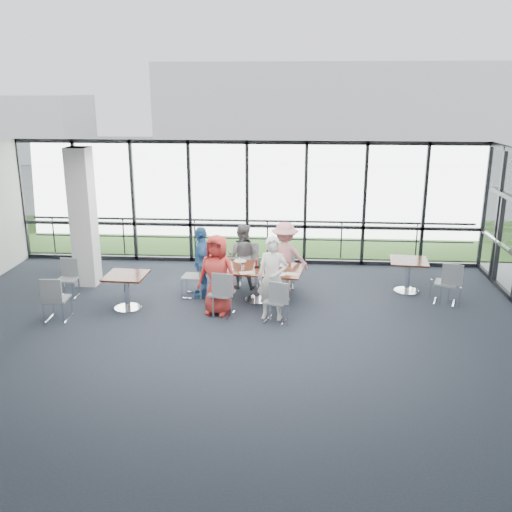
# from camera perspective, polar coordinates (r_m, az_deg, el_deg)

# --- Properties ---
(floor) EXTENTS (12.00, 10.00, 0.02)m
(floor) POSITION_cam_1_polar(r_m,az_deg,el_deg) (10.53, -3.25, -8.67)
(floor) COLOR #222532
(floor) RESTS_ON ground
(ceiling) EXTENTS (12.00, 10.00, 0.04)m
(ceiling) POSITION_cam_1_polar(r_m,az_deg,el_deg) (9.62, -3.57, 8.92)
(ceiling) COLOR silver
(ceiling) RESTS_ON ground
(wall_front) EXTENTS (12.00, 0.10, 3.20)m
(wall_front) POSITION_cam_1_polar(r_m,az_deg,el_deg) (5.44, -10.49, -15.53)
(wall_front) COLOR silver
(wall_front) RESTS_ON ground
(curtain_wall_back) EXTENTS (12.00, 0.10, 3.20)m
(curtain_wall_back) POSITION_cam_1_polar(r_m,az_deg,el_deg) (14.78, -0.89, 5.32)
(curtain_wall_back) COLOR white
(curtain_wall_back) RESTS_ON ground
(exit_door) EXTENTS (0.12, 1.60, 2.10)m
(exit_door) POSITION_cam_1_polar(r_m,az_deg,el_deg) (14.42, 23.14, 1.46)
(exit_door) COLOR black
(exit_door) RESTS_ON ground
(structural_column) EXTENTS (0.50, 0.50, 3.20)m
(structural_column) POSITION_cam_1_polar(r_m,az_deg,el_deg) (13.67, -16.89, 3.69)
(structural_column) COLOR white
(structural_column) RESTS_ON ground
(apron) EXTENTS (80.00, 70.00, 0.02)m
(apron) POSITION_cam_1_polar(r_m,az_deg,el_deg) (20.00, 0.39, 3.53)
(apron) COLOR gray
(apron) RESTS_ON ground
(grass_strip) EXTENTS (80.00, 5.00, 0.01)m
(grass_strip) POSITION_cam_1_polar(r_m,az_deg,el_deg) (18.05, -0.03, 2.21)
(grass_strip) COLOR #2D501F
(grass_strip) RESTS_ON ground
(hangar_main) EXTENTS (24.00, 10.00, 6.00)m
(hangar_main) POSITION_cam_1_polar(r_m,az_deg,el_deg) (41.56, 8.17, 14.30)
(hangar_main) COLOR silver
(hangar_main) RESTS_ON ground
(hangar_aux) EXTENTS (10.00, 6.00, 4.00)m
(hangar_aux) POSITION_cam_1_polar(r_m,az_deg,el_deg) (42.19, -23.57, 11.80)
(hangar_aux) COLOR silver
(hangar_aux) RESTS_ON ground
(guard_rail) EXTENTS (12.00, 0.06, 0.06)m
(guard_rail) POSITION_cam_1_polar(r_m,az_deg,el_deg) (15.61, -0.68, 1.78)
(guard_rail) COLOR #2D2D33
(guard_rail) RESTS_ON ground
(main_table) EXTENTS (2.11, 1.38, 0.75)m
(main_table) POSITION_cam_1_polar(r_m,az_deg,el_deg) (12.27, 0.10, -1.71)
(main_table) COLOR #330F09
(main_table) RESTS_ON ground
(side_table_left) EXTENTS (0.85, 0.85, 0.75)m
(side_table_left) POSITION_cam_1_polar(r_m,az_deg,el_deg) (12.11, -12.86, -2.39)
(side_table_left) COLOR #330F09
(side_table_left) RESTS_ON ground
(side_table_right) EXTENTS (0.89, 0.89, 0.75)m
(side_table_right) POSITION_cam_1_polar(r_m,az_deg,el_deg) (13.26, 15.00, -0.91)
(side_table_right) COLOR #330F09
(side_table_right) RESTS_ON ground
(diner_near_left) EXTENTS (0.92, 0.73, 1.66)m
(diner_near_left) POSITION_cam_1_polar(r_m,az_deg,el_deg) (11.55, -3.90, -1.88)
(diner_near_left) COLOR red
(diner_near_left) RESTS_ON ground
(diner_near_right) EXTENTS (0.67, 0.53, 1.69)m
(diner_near_right) POSITION_cam_1_polar(r_m,az_deg,el_deg) (11.25, 1.68, -2.25)
(diner_near_right) COLOR white
(diner_near_right) RESTS_ON ground
(diner_far_left) EXTENTS (0.80, 0.58, 1.51)m
(diner_far_left) POSITION_cam_1_polar(r_m,az_deg,el_deg) (13.09, -1.39, 0.03)
(diner_far_left) COLOR slate
(diner_far_left) RESTS_ON ground
(diner_far_right) EXTENTS (1.06, 0.58, 1.60)m
(diner_far_right) POSITION_cam_1_polar(r_m,az_deg,el_deg) (12.85, 2.89, -0.09)
(diner_far_right) COLOR pink
(diner_far_right) RESTS_ON ground
(diner_end) EXTENTS (0.59, 0.97, 1.59)m
(diner_end) POSITION_cam_1_polar(r_m,az_deg,el_deg) (12.53, -5.44, -0.60)
(diner_end) COLOR #3368A4
(diner_end) RESTS_ON ground
(chair_main_nl) EXTENTS (0.54, 0.54, 0.93)m
(chair_main_nl) POSITION_cam_1_polar(r_m,az_deg,el_deg) (11.56, -3.48, -3.77)
(chair_main_nl) COLOR gray
(chair_main_nl) RESTS_ON ground
(chair_main_nr) EXTENTS (0.53, 0.53, 0.85)m
(chair_main_nr) POSITION_cam_1_polar(r_m,az_deg,el_deg) (11.25, 2.02, -4.53)
(chair_main_nr) COLOR gray
(chair_main_nr) RESTS_ON ground
(chair_main_fl) EXTENTS (0.47, 0.47, 0.95)m
(chair_main_fl) POSITION_cam_1_polar(r_m,az_deg,el_deg) (13.25, -0.75, -1.02)
(chair_main_fl) COLOR gray
(chair_main_fl) RESTS_ON ground
(chair_main_fr) EXTENTS (0.43, 0.43, 0.82)m
(chair_main_fr) POSITION_cam_1_polar(r_m,az_deg,el_deg) (13.16, 2.96, -1.46)
(chair_main_fr) COLOR gray
(chair_main_fr) RESTS_ON ground
(chair_main_end) EXTENTS (0.49, 0.49, 0.93)m
(chair_main_end) POSITION_cam_1_polar(r_m,az_deg,el_deg) (12.64, -6.29, -2.05)
(chair_main_end) COLOR gray
(chair_main_end) RESTS_ON ground
(chair_spare_la) EXTENTS (0.46, 0.46, 0.90)m
(chair_spare_la) POSITION_cam_1_polar(r_m,az_deg,el_deg) (11.97, -19.30, -4.06)
(chair_spare_la) COLOR gray
(chair_spare_la) RESTS_ON ground
(chair_spare_lb) EXTENTS (0.41, 0.41, 0.83)m
(chair_spare_lb) POSITION_cam_1_polar(r_m,az_deg,el_deg) (13.19, -18.35, -2.24)
(chair_spare_lb) COLOR gray
(chair_spare_lb) RESTS_ON ground
(chair_spare_r) EXTENTS (0.56, 0.56, 0.91)m
(chair_spare_r) POSITION_cam_1_polar(r_m,az_deg,el_deg) (12.84, 18.46, -2.57)
(chair_spare_r) COLOR gray
(chair_spare_r) RESTS_ON ground
(plate_nl) EXTENTS (0.26, 0.26, 0.01)m
(plate_nl) POSITION_cam_1_polar(r_m,az_deg,el_deg) (12.09, -2.89, -1.37)
(plate_nl) COLOR white
(plate_nl) RESTS_ON main_table
(plate_nr) EXTENTS (0.26, 0.26, 0.01)m
(plate_nr) POSITION_cam_1_polar(r_m,az_deg,el_deg) (11.80, 2.41, -1.82)
(plate_nr) COLOR white
(plate_nr) RESTS_ON main_table
(plate_fl) EXTENTS (0.28, 0.28, 0.01)m
(plate_fl) POSITION_cam_1_polar(r_m,az_deg,el_deg) (12.68, -1.62, -0.50)
(plate_fl) COLOR white
(plate_fl) RESTS_ON main_table
(plate_fr) EXTENTS (0.28, 0.28, 0.01)m
(plate_fr) POSITION_cam_1_polar(r_m,az_deg,el_deg) (12.42, 2.60, -0.88)
(plate_fr) COLOR white
(plate_fr) RESTS_ON main_table
(plate_end) EXTENTS (0.27, 0.27, 0.01)m
(plate_end) POSITION_cam_1_polar(r_m,az_deg,el_deg) (12.43, -3.43, -0.88)
(plate_end) COLOR white
(plate_end) RESTS_ON main_table
(tumbler_a) EXTENTS (0.08, 0.08, 0.15)m
(tumbler_a) POSITION_cam_1_polar(r_m,az_deg,el_deg) (12.01, -1.34, -1.14)
(tumbler_a) COLOR white
(tumbler_a) RESTS_ON main_table
(tumbler_b) EXTENTS (0.07, 0.07, 0.14)m
(tumbler_b) POSITION_cam_1_polar(r_m,az_deg,el_deg) (11.94, 0.97, -1.29)
(tumbler_b) COLOR white
(tumbler_b) RESTS_ON main_table
(tumbler_c) EXTENTS (0.07, 0.07, 0.13)m
(tumbler_c) POSITION_cam_1_polar(r_m,az_deg,el_deg) (12.49, 0.45, -0.48)
(tumbler_c) COLOR white
(tumbler_c) RESTS_ON main_table
(tumbler_d) EXTENTS (0.07, 0.07, 0.14)m
(tumbler_d) POSITION_cam_1_polar(r_m,az_deg,el_deg) (12.21, -3.51, -0.89)
(tumbler_d) COLOR white
(tumbler_d) RESTS_ON main_table
(menu_a) EXTENTS (0.34, 0.28, 0.00)m
(menu_a) POSITION_cam_1_polar(r_m,az_deg,el_deg) (11.89, -0.95, -1.68)
(menu_a) COLOR silver
(menu_a) RESTS_ON main_table
(menu_b) EXTENTS (0.34, 0.28, 0.00)m
(menu_b) POSITION_cam_1_polar(r_m,az_deg,el_deg) (11.83, 3.63, -1.81)
(menu_b) COLOR silver
(menu_b) RESTS_ON main_table
(menu_c) EXTENTS (0.37, 0.33, 0.00)m
(menu_c) POSITION_cam_1_polar(r_m,az_deg,el_deg) (12.57, 1.08, -0.68)
(menu_c) COLOR silver
(menu_c) RESTS_ON main_table
(condiment_caddy) EXTENTS (0.10, 0.07, 0.04)m
(condiment_caddy) POSITION_cam_1_polar(r_m,az_deg,el_deg) (12.23, 0.08, -1.09)
(condiment_caddy) COLOR black
(condiment_caddy) RESTS_ON main_table
(ketchup_bottle) EXTENTS (0.06, 0.06, 0.18)m
(ketchup_bottle) POSITION_cam_1_polar(r_m,az_deg,el_deg) (12.25, 0.04, -0.71)
(ketchup_bottle) COLOR #AB1125
(ketchup_bottle) RESTS_ON main_table
(green_bottle) EXTENTS (0.05, 0.05, 0.20)m
(green_bottle) POSITION_cam_1_polar(r_m,az_deg,el_deg) (12.27, 0.32, -0.63)
(green_bottle) COLOR #257537
(green_bottle) RESTS_ON main_table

